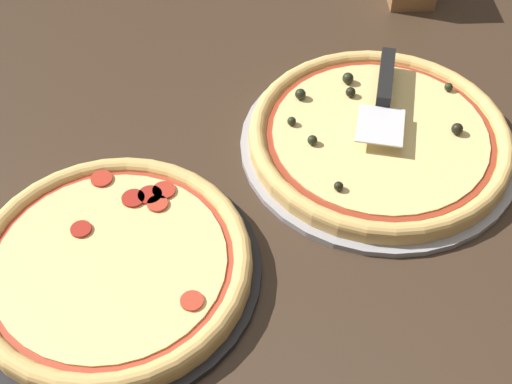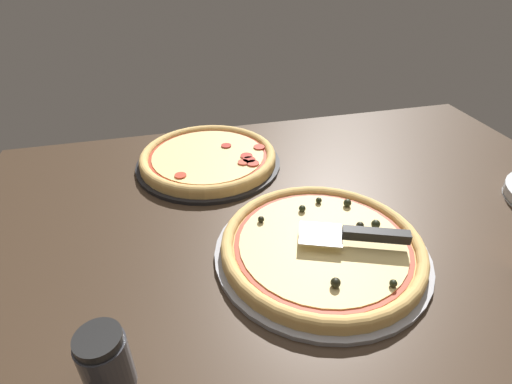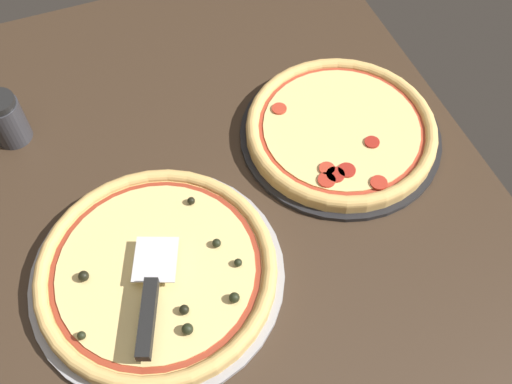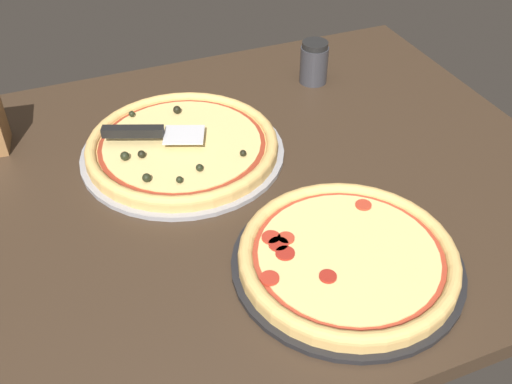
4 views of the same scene
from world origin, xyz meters
TOP-DOWN VIEW (x-y plane):
  - ground_plane at (0.00, 0.00)cm, footprint 151.62×105.99cm
  - pizza_pan_front at (-1.35, -12.28)cm, footprint 42.82×42.82cm
  - pizza_front at (-1.33, -12.27)cm, footprint 40.25×40.25cm
  - pizza_pan_back at (-17.85, 29.47)cm, footprint 39.48×39.48cm
  - pizza_back at (-17.82, 29.46)cm, footprint 37.11×37.11cm
  - serving_spatula at (5.99, -14.98)cm, footprint 21.18×11.96cm
  - parmesan_shaker at (-40.85, -30.42)cm, footprint 6.95×6.95cm

SIDE VIEW (x-z plane):
  - ground_plane at x=0.00cm, z-range -3.60..0.00cm
  - pizza_pan_front at x=-1.35cm, z-range 0.00..1.00cm
  - pizza_pan_back at x=-17.85cm, z-range 0.00..1.00cm
  - pizza_front at x=-1.33cm, z-range 0.44..4.43cm
  - pizza_back at x=-17.82cm, z-range 0.95..4.00cm
  - parmesan_shaker at x=-40.85cm, z-range -0.10..10.52cm
  - serving_spatula at x=5.99cm, z-range 4.81..6.81cm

